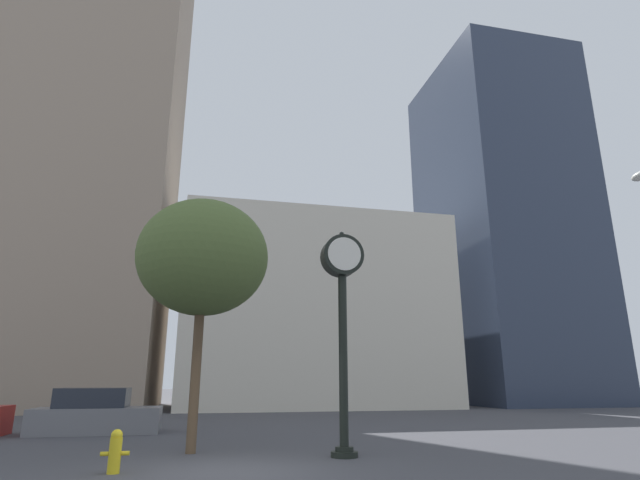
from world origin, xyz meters
The scene contains 8 objects.
ground_plane centered at (0.00, 0.00, 0.00)m, with size 200.00×200.00×0.00m, color #424247.
building_tall_tower centered at (-10.54, 24.00, 20.00)m, with size 14.47×12.00×40.01m.
building_storefront_row centered at (6.55, 24.00, 6.04)m, with size 16.92×12.00×12.07m.
building_glass_modern centered at (22.36, 24.00, 13.71)m, with size 9.72×12.00×27.42m.
street_clock centered at (2.79, 1.37, 3.67)m, with size 1.01×0.61×5.24m.
car_grey centered at (-3.71, 8.11, 0.59)m, with size 3.93×1.82×1.41m.
fire_hydrant_near centered at (-1.90, 0.34, 0.39)m, with size 0.51×0.22×0.77m.
bare_tree centered at (-0.57, 2.74, 4.71)m, with size 3.35×3.35×6.24m.
Camera 1 is at (-0.39, -10.20, 1.64)m, focal length 28.00 mm.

